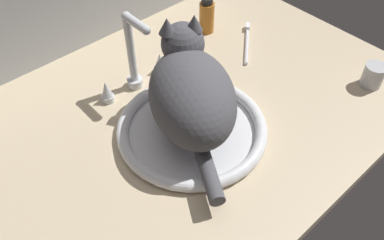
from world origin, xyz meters
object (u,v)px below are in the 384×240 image
sink_basin (192,128)px  faucet (134,61)px  metal_jar (373,75)px  toothbrush (247,42)px  amber_bottle (207,16)px  cat (190,90)px

sink_basin → faucet: size_ratio=1.60×
metal_jar → sink_basin: bearing=157.6°
metal_jar → toothbrush: bearing=107.7°
faucet → metal_jar: 60.00cm
faucet → metal_jar: size_ratio=3.54×
toothbrush → metal_jar: bearing=-72.3°
faucet → amber_bottle: size_ratio=1.97×
sink_basin → metal_jar: 48.58cm
cat → amber_bottle: (29.58, 25.85, -6.42)cm
faucet → toothbrush: faucet is taller
metal_jar → toothbrush: 34.74cm
faucet → metal_jar: faucet is taller
amber_bottle → toothbrush: amber_bottle is taller
sink_basin → amber_bottle: bearing=41.9°
cat → toothbrush: size_ratio=2.46×
sink_basin → faucet: 22.11cm
faucet → cat: (0.79, -19.60, 3.31)cm
faucet → toothbrush: size_ratio=1.46×
metal_jar → amber_bottle: bearing=107.6°
cat → amber_bottle: bearing=41.1°
sink_basin → cat: size_ratio=0.95×
metal_jar → toothbrush: size_ratio=0.41×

